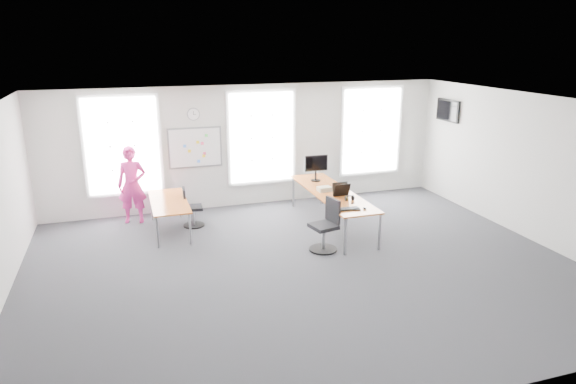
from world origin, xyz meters
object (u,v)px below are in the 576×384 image
object	(u,v)px
desk_left	(169,203)
person	(132,185)
chair_right	(326,228)
chair_left	(191,210)
keyboard	(348,209)
headphones	(349,198)
desk_right	(332,194)
monitor	(316,166)

from	to	relation	value
desk_left	person	bearing A→B (deg)	129.92
chair_right	person	bearing A→B (deg)	-140.95
desk_left	chair_left	world-z (taller)	chair_left
person	keyboard	xyz separation A→B (m)	(4.04, -2.86, -0.08)
chair_right	headphones	xyz separation A→B (m)	(0.73, 0.54, 0.39)
keyboard	headphones	distance (m)	0.61
desk_right	person	xyz separation A→B (m)	(-4.20, 1.63, 0.14)
chair_right	person	world-z (taller)	person
chair_right	desk_right	bearing A→B (deg)	140.56
desk_right	person	distance (m)	4.51
desk_right	monitor	size ratio (longest dim) A/B	5.22
person	headphones	xyz separation A→B (m)	(4.30, -2.32, -0.04)
desk_left	headphones	world-z (taller)	headphones
desk_left	monitor	distance (m)	3.51
chair_right	chair_left	world-z (taller)	chair_right
chair_right	chair_left	distance (m)	3.22
desk_left	desk_right	bearing A→B (deg)	-12.56
chair_left	desk_right	bearing A→B (deg)	-103.91
chair_right	headphones	size ratio (longest dim) A/B	5.46
desk_right	chair_left	distance (m)	3.17
desk_right	chair_left	size ratio (longest dim) A/B	3.68
chair_right	keyboard	size ratio (longest dim) A/B	2.22
person	desk_left	bearing A→B (deg)	-37.72
desk_right	monitor	xyz separation A→B (m)	(-0.01, 0.96, 0.43)
desk_left	keyboard	xyz separation A→B (m)	(3.32, -2.01, 0.17)
desk_right	monitor	world-z (taller)	monitor
desk_left	headphones	size ratio (longest dim) A/B	9.97
desk_right	keyboard	distance (m)	1.24
desk_left	keyboard	bearing A→B (deg)	-31.15
person	chair_right	bearing A→B (deg)	-26.27
desk_right	person	size ratio (longest dim) A/B	1.85
keyboard	headphones	world-z (taller)	headphones
keyboard	desk_left	bearing A→B (deg)	160.23
chair_right	headphones	world-z (taller)	chair_right
headphones	chair_left	bearing A→B (deg)	155.82
chair_right	monitor	size ratio (longest dim) A/B	1.67
chair_right	keyboard	world-z (taller)	chair_right
chair_right	headphones	bearing A→B (deg)	114.03
person	keyboard	bearing A→B (deg)	-23.00
chair_right	headphones	distance (m)	0.99
person	monitor	distance (m)	4.25
desk_right	keyboard	size ratio (longest dim) A/B	6.92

